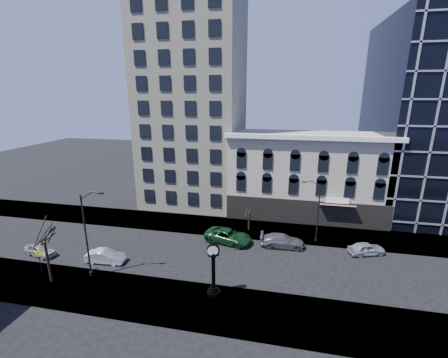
% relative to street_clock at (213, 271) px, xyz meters
% --- Properties ---
extents(ground, '(160.00, 160.00, 0.00)m').
position_rel_street_clock_xyz_m(ground, '(-3.17, 6.37, -2.47)').
color(ground, black).
rests_on(ground, ground).
extents(sidewalk_far, '(160.00, 6.00, 0.12)m').
position_rel_street_clock_xyz_m(sidewalk_far, '(-3.17, 14.37, -2.41)').
color(sidewalk_far, gray).
rests_on(sidewalk_far, ground).
extents(sidewalk_near, '(160.00, 6.00, 0.12)m').
position_rel_street_clock_xyz_m(sidewalk_near, '(-3.17, -1.63, -2.41)').
color(sidewalk_near, gray).
rests_on(sidewalk_near, ground).
extents(cream_tower, '(15.90, 15.40, 42.50)m').
position_rel_street_clock_xyz_m(cream_tower, '(-9.28, 25.25, 16.85)').
color(cream_tower, beige).
rests_on(cream_tower, ground).
extents(victorian_row, '(22.60, 11.19, 12.50)m').
position_rel_street_clock_xyz_m(victorian_row, '(8.84, 22.26, 3.53)').
color(victorian_row, '#ADA68E').
rests_on(victorian_row, ground).
extents(street_clock, '(1.18, 1.18, 5.19)m').
position_rel_street_clock_xyz_m(street_clock, '(0.00, 0.00, 0.00)').
color(street_clock, black).
rests_on(street_clock, sidewalk_near).
extents(street_lamp_near, '(2.30, 0.75, 8.98)m').
position_rel_street_clock_xyz_m(street_lamp_near, '(-12.03, 0.51, 4.43)').
color(street_lamp_near, black).
rests_on(street_lamp_near, sidewalk_near).
extents(street_lamp_far, '(2.02, 0.37, 7.82)m').
position_rel_street_clock_xyz_m(street_lamp_far, '(9.39, 12.33, 3.55)').
color(street_lamp_far, black).
rests_on(street_lamp_far, sidewalk_far).
extents(bare_tree_near, '(3.98, 3.98, 6.83)m').
position_rel_street_clock_xyz_m(bare_tree_near, '(-15.78, -1.36, 2.82)').
color(bare_tree_near, black).
rests_on(bare_tree_near, sidewalk_near).
extents(bare_tree_far, '(2.27, 2.27, 3.89)m').
position_rel_street_clock_xyz_m(bare_tree_far, '(1.46, 13.99, 0.58)').
color(bare_tree_far, black).
rests_on(bare_tree_far, sidewalk_far).
extents(warning_sign, '(0.83, 0.07, 2.55)m').
position_rel_street_clock_xyz_m(warning_sign, '(-18.01, -0.10, -0.59)').
color(warning_sign, black).
rests_on(warning_sign, sidewalk_near).
extents(car_near_a, '(4.12, 2.43, 1.32)m').
position_rel_street_clock_xyz_m(car_near_a, '(-20.78, 2.86, -1.81)').
color(car_near_a, '#A5A8AD').
rests_on(car_near_a, ground).
extents(car_near_b, '(4.32, 1.76, 1.39)m').
position_rel_street_clock_xyz_m(car_near_b, '(-12.71, 3.02, -1.77)').
color(car_near_b, silver).
rests_on(car_near_b, ground).
extents(car_far_a, '(6.27, 3.92, 1.61)m').
position_rel_street_clock_xyz_m(car_far_a, '(-0.60, 10.18, -1.66)').
color(car_far_a, '#143F1E').
rests_on(car_far_a, ground).
extents(car_far_b, '(5.30, 2.30, 1.52)m').
position_rel_street_clock_xyz_m(car_far_b, '(5.93, 10.34, -1.71)').
color(car_far_b, '#595B60').
rests_on(car_far_b, ground).
extents(car_far_c, '(4.43, 2.96, 1.40)m').
position_rel_street_clock_xyz_m(car_far_c, '(15.31, 10.48, -1.76)').
color(car_far_c, '#A5A8AD').
rests_on(car_far_c, ground).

